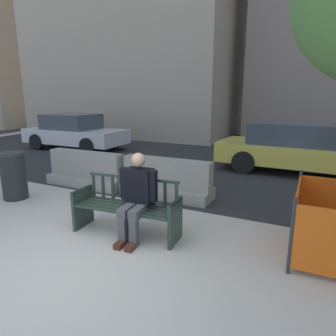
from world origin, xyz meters
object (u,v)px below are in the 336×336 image
(car_taxi_near, at_px, (300,148))
(trash_bin, at_px, (14,175))
(seated_person, at_px, (137,195))
(jersey_barrier_left, at_px, (87,172))
(street_bench, at_px, (127,210))
(car_sedan_mid, at_px, (75,132))
(jersey_barrier_centre, at_px, (166,181))

(car_taxi_near, xyz_separation_m, trash_bin, (-5.31, -5.02, -0.21))
(seated_person, distance_m, jersey_barrier_left, 3.16)
(trash_bin, bearing_deg, street_bench, -6.75)
(car_sedan_mid, bearing_deg, jersey_barrier_centre, -31.87)
(car_sedan_mid, bearing_deg, jersey_barrier_left, -44.48)
(car_taxi_near, distance_m, trash_bin, 7.31)
(seated_person, bearing_deg, street_bench, 169.54)
(jersey_barrier_centre, xyz_separation_m, car_sedan_mid, (-6.06, 3.77, 0.36))
(jersey_barrier_centre, relative_size, trash_bin, 2.01)
(seated_person, bearing_deg, trash_bin, 173.00)
(car_sedan_mid, bearing_deg, car_taxi_near, -1.81)
(street_bench, distance_m, jersey_barrier_centre, 1.90)
(street_bench, xyz_separation_m, jersey_barrier_centre, (-0.23, 1.88, -0.06))
(jersey_barrier_centre, xyz_separation_m, car_taxi_near, (2.46, 3.50, 0.37))
(jersey_barrier_left, height_order, car_taxi_near, car_taxi_near)
(car_sedan_mid, bearing_deg, street_bench, -41.92)
(jersey_barrier_centre, distance_m, car_sedan_mid, 7.14)
(seated_person, distance_m, car_sedan_mid, 8.64)
(street_bench, xyz_separation_m, seated_person, (0.22, -0.04, 0.29))
(street_bench, height_order, car_taxi_near, car_taxi_near)
(car_sedan_mid, height_order, trash_bin, car_sedan_mid)
(jersey_barrier_centre, distance_m, trash_bin, 3.23)
(seated_person, xyz_separation_m, car_sedan_mid, (-6.51, 5.69, 0.01))
(seated_person, bearing_deg, car_taxi_near, 69.64)
(seated_person, bearing_deg, car_sedan_mid, 138.84)
(jersey_barrier_left, xyz_separation_m, trash_bin, (-0.73, -1.41, 0.16))
(car_taxi_near, bearing_deg, trash_bin, -136.61)
(jersey_barrier_left, relative_size, car_sedan_mid, 0.47)
(street_bench, bearing_deg, jersey_barrier_left, 142.87)
(jersey_barrier_left, bearing_deg, car_sedan_mid, 135.52)
(car_sedan_mid, relative_size, trash_bin, 4.23)
(jersey_barrier_centre, distance_m, jersey_barrier_left, 2.12)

